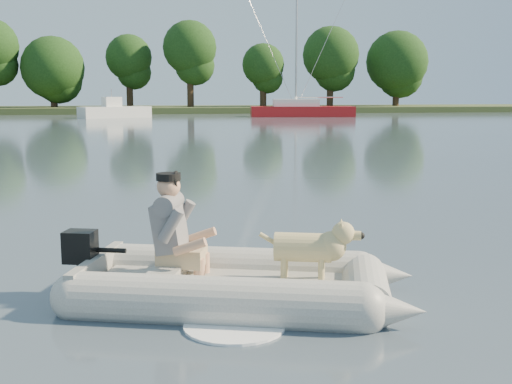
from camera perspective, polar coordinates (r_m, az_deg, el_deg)
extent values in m
plane|color=slate|center=(6.56, -1.49, -9.94)|extent=(160.00, 160.00, 0.00)
cube|color=#47512D|center=(68.18, -9.06, 7.21)|extent=(160.00, 12.00, 0.70)
cylinder|color=#332316|center=(68.08, -17.52, 7.94)|extent=(0.70, 0.70, 2.94)
sphere|color=#214818|center=(68.12, -17.64, 10.48)|extent=(6.27, 6.27, 6.27)
cylinder|color=#332316|center=(68.12, -11.15, 8.49)|extent=(0.70, 0.70, 3.67)
sphere|color=#214818|center=(68.21, -11.25, 11.67)|extent=(4.69, 4.69, 4.69)
cylinder|color=#332316|center=(66.46, -5.85, 8.87)|extent=(0.70, 0.70, 4.29)
sphere|color=#214818|center=(66.61, -5.91, 12.67)|extent=(5.43, 5.43, 5.43)
cylinder|color=#332316|center=(67.68, 0.64, 8.46)|extent=(0.70, 0.70, 3.21)
sphere|color=#214818|center=(67.74, 0.65, 11.25)|extent=(4.41, 4.41, 4.41)
cylinder|color=#332316|center=(69.99, 6.59, 8.72)|extent=(0.70, 0.70, 3.94)
sphere|color=#214818|center=(70.10, 6.65, 12.03)|extent=(6.03, 6.03, 6.03)
cylinder|color=#332316|center=(72.72, 12.33, 8.41)|extent=(0.70, 0.70, 3.52)
sphere|color=#214818|center=(72.79, 12.42, 11.25)|extent=(6.68, 6.68, 6.68)
cube|color=#A11214|center=(55.86, 4.12, 7.04)|extent=(9.09, 3.69, 1.10)
cube|color=white|center=(55.77, 3.56, 7.89)|extent=(4.08, 2.44, 0.66)
cylinder|color=#A5A5AA|center=(55.93, 3.62, 13.27)|extent=(0.18, 0.18, 11.04)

